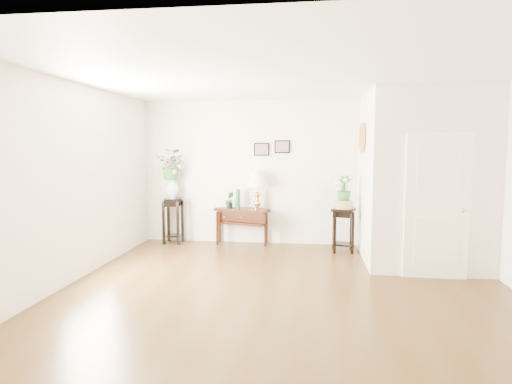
% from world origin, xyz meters
% --- Properties ---
extents(floor, '(6.00, 5.50, 0.02)m').
position_xyz_m(floor, '(0.00, 0.00, 0.00)').
color(floor, '#463016').
rests_on(floor, ground).
extents(ceiling, '(6.00, 5.50, 0.02)m').
position_xyz_m(ceiling, '(0.00, 0.00, 2.80)').
color(ceiling, white).
rests_on(ceiling, ground).
extents(wall_back, '(6.00, 0.02, 2.80)m').
position_xyz_m(wall_back, '(0.00, 2.75, 1.40)').
color(wall_back, silver).
rests_on(wall_back, ground).
extents(wall_front, '(6.00, 0.02, 2.80)m').
position_xyz_m(wall_front, '(0.00, -2.75, 1.40)').
color(wall_front, silver).
rests_on(wall_front, ground).
extents(wall_left, '(0.02, 5.50, 2.80)m').
position_xyz_m(wall_left, '(-3.00, 0.00, 1.40)').
color(wall_left, silver).
rests_on(wall_left, ground).
extents(partition, '(1.80, 1.95, 2.80)m').
position_xyz_m(partition, '(2.10, 1.77, 1.40)').
color(partition, silver).
rests_on(partition, floor).
extents(door, '(0.90, 0.05, 2.10)m').
position_xyz_m(door, '(2.10, 0.78, 1.05)').
color(door, white).
rests_on(door, floor).
extents(art_print_left, '(0.30, 0.02, 0.25)m').
position_xyz_m(art_print_left, '(-0.65, 2.73, 1.85)').
color(art_print_left, black).
rests_on(art_print_left, wall_back).
extents(art_print_right, '(0.30, 0.02, 0.25)m').
position_xyz_m(art_print_right, '(-0.25, 2.73, 1.90)').
color(art_print_right, black).
rests_on(art_print_right, wall_back).
extents(wall_ornament, '(0.07, 0.51, 0.51)m').
position_xyz_m(wall_ornament, '(1.16, 1.90, 2.05)').
color(wall_ornament, '#DD954F').
rests_on(wall_ornament, partition).
extents(console_table, '(1.12, 0.67, 0.71)m').
position_xyz_m(console_table, '(-1.01, 2.57, 0.35)').
color(console_table, black).
rests_on(console_table, floor).
extents(table_lamp, '(0.52, 0.52, 0.73)m').
position_xyz_m(table_lamp, '(-0.71, 2.57, 1.06)').
color(table_lamp, '#BB8B45').
rests_on(table_lamp, console_table).
extents(green_vase, '(0.10, 0.10, 0.38)m').
position_xyz_m(green_vase, '(-1.09, 2.57, 0.88)').
color(green_vase, '#18482E').
rests_on(green_vase, console_table).
extents(potted_plant, '(0.20, 0.18, 0.31)m').
position_xyz_m(potted_plant, '(-1.26, 2.57, 0.86)').
color(potted_plant, '#2B6829').
rests_on(potted_plant, console_table).
extents(plant_stand_a, '(0.43, 0.43, 0.89)m').
position_xyz_m(plant_stand_a, '(-2.38, 2.50, 0.45)').
color(plant_stand_a, black).
rests_on(plant_stand_a, floor).
extents(porcelain_vase, '(0.24, 0.24, 0.41)m').
position_xyz_m(porcelain_vase, '(-2.38, 2.50, 1.12)').
color(porcelain_vase, silver).
rests_on(porcelain_vase, plant_stand_a).
extents(lily_arrangement, '(0.57, 0.50, 0.60)m').
position_xyz_m(lily_arrangement, '(-2.38, 2.50, 1.59)').
color(lily_arrangement, '#2B6829').
rests_on(lily_arrangement, porcelain_vase).
extents(plant_stand_b, '(0.47, 0.47, 0.79)m').
position_xyz_m(plant_stand_b, '(0.90, 2.21, 0.40)').
color(plant_stand_b, black).
rests_on(plant_stand_b, floor).
extents(ceramic_bowl, '(0.42, 0.42, 0.14)m').
position_xyz_m(ceramic_bowl, '(0.90, 2.21, 0.87)').
color(ceramic_bowl, tan).
rests_on(ceramic_bowl, plant_stand_b).
extents(narcissus, '(0.35, 0.35, 0.48)m').
position_xyz_m(narcissus, '(0.90, 2.21, 1.15)').
color(narcissus, '#2B6829').
rests_on(narcissus, ceramic_bowl).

